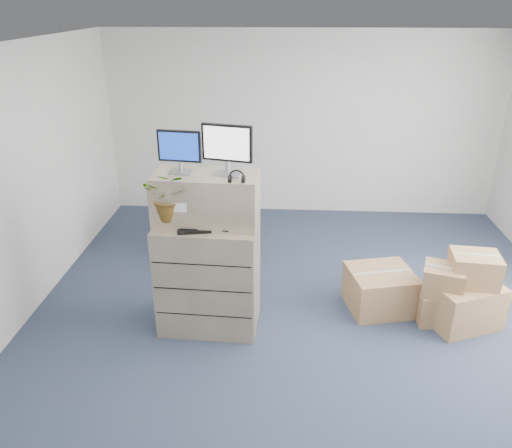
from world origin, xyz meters
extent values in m
plane|color=#262F44|center=(0.00, 0.00, 0.00)|extent=(7.00, 7.00, 0.00)
cube|color=silver|center=(0.00, 3.51, 1.40)|extent=(6.00, 0.02, 2.80)
cube|color=gray|center=(-1.00, 0.28, 0.58)|extent=(1.03, 0.66, 1.17)
cube|color=gray|center=(-1.00, 0.33, 1.42)|extent=(1.02, 0.54, 0.50)
cube|color=#99999E|center=(-1.24, 0.35, 1.67)|extent=(0.23, 0.18, 0.01)
cylinder|color=#99999E|center=(-1.24, 0.35, 1.73)|extent=(0.04, 0.04, 0.10)
cube|color=black|center=(-1.24, 0.35, 1.93)|extent=(0.42, 0.08, 0.30)
cube|color=navy|center=(-1.24, 0.33, 1.93)|extent=(0.37, 0.05, 0.26)
cube|color=#99999E|center=(-0.79, 0.33, 1.67)|extent=(0.29, 0.24, 0.02)
cylinder|color=#99999E|center=(-0.79, 0.33, 1.74)|extent=(0.04, 0.04, 0.11)
cube|color=black|center=(-0.79, 0.33, 1.97)|extent=(0.48, 0.14, 0.34)
cube|color=white|center=(-0.79, 0.31, 1.97)|extent=(0.43, 0.10, 0.30)
torus|color=black|center=(-0.68, 0.13, 1.71)|extent=(0.15, 0.02, 0.15)
cube|color=black|center=(-1.00, 0.18, 1.18)|extent=(0.56, 0.32, 0.03)
ellipsoid|color=silver|center=(-0.67, 0.17, 1.18)|extent=(0.11, 0.08, 0.04)
cylinder|color=gray|center=(-0.92, 0.31, 1.31)|extent=(0.08, 0.08, 0.29)
cube|color=silver|center=(-1.00, 0.28, 1.18)|extent=(0.06, 0.05, 0.02)
cube|color=black|center=(-1.00, 0.28, 1.24)|extent=(0.06, 0.04, 0.11)
cube|color=black|center=(-0.62, 0.39, 1.20)|extent=(0.25, 0.20, 0.07)
cube|color=#40A2D9|center=(-0.68, 0.39, 1.29)|extent=(0.29, 0.16, 0.11)
cylinder|color=#AAC29D|center=(-1.33, 0.20, 1.17)|extent=(0.20, 0.20, 0.02)
cylinder|color=black|center=(-1.33, 0.20, 1.25)|extent=(0.17, 0.17, 0.13)
imported|color=#1A5819|center=(-1.33, 0.20, 1.44)|extent=(0.49, 0.53, 0.38)
imported|color=slate|center=(-1.42, 2.06, 0.38)|extent=(0.95, 0.92, 0.76)
cube|color=#A47D4F|center=(1.66, 0.46, 0.24)|extent=(0.84, 0.75, 0.48)
cube|color=#A47D4F|center=(1.44, 0.51, 0.18)|extent=(0.49, 0.40, 0.36)
cube|color=#A47D4F|center=(0.84, 0.71, 0.23)|extent=(0.80, 0.76, 0.45)
cube|color=#A47D4F|center=(1.71, 0.49, 0.64)|extent=(0.51, 0.42, 0.33)
cube|color=#A47D4F|center=(1.42, 0.46, 0.51)|extent=(0.49, 0.47, 0.31)
camera|label=1|loc=(-0.25, -4.11, 3.18)|focal=35.00mm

